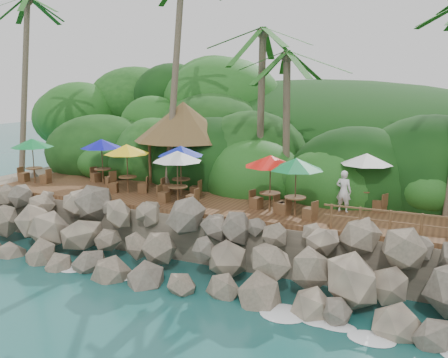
% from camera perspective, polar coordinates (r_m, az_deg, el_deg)
% --- Properties ---
extents(ground, '(140.00, 140.00, 0.00)m').
position_cam_1_polar(ground, '(19.62, -7.63, -12.92)').
color(ground, '#19514F').
rests_on(ground, ground).
extents(land_base, '(32.00, 25.20, 2.10)m').
position_cam_1_polar(land_base, '(33.25, 7.32, -0.95)').
color(land_base, gray).
rests_on(land_base, ground).
extents(jungle_hill, '(44.80, 28.00, 15.40)m').
position_cam_1_polar(jungle_hill, '(40.52, 10.53, -0.38)').
color(jungle_hill, '#143811').
rests_on(jungle_hill, ground).
extents(seawall, '(29.00, 4.00, 2.30)m').
position_cam_1_polar(seawall, '(20.78, -4.72, -8.04)').
color(seawall, gray).
rests_on(seawall, ground).
extents(terrace, '(26.00, 5.00, 0.20)m').
position_cam_1_polar(terrace, '(23.89, 0.00, -2.82)').
color(terrace, brown).
rests_on(terrace, land_base).
extents(jungle_foliage, '(44.00, 16.00, 12.00)m').
position_cam_1_polar(jungle_foliage, '(32.56, 6.73, -3.10)').
color(jungle_foliage, '#143811').
rests_on(jungle_foliage, ground).
extents(foam_line, '(25.20, 0.80, 0.06)m').
position_cam_1_polar(foam_line, '(19.84, -7.16, -12.53)').
color(foam_line, white).
rests_on(foam_line, ground).
extents(palms, '(31.97, 7.00, 12.80)m').
position_cam_1_polar(palms, '(25.60, 4.39, 19.68)').
color(palms, brown).
rests_on(palms, ground).
extents(palapa, '(5.60, 5.60, 4.60)m').
position_cam_1_polar(palapa, '(28.14, -4.72, 6.67)').
color(palapa, brown).
rests_on(palapa, ground).
extents(dining_clusters, '(25.94, 5.45, 2.54)m').
position_cam_1_polar(dining_clusters, '(22.91, 1.30, 2.20)').
color(dining_clusters, brown).
rests_on(dining_clusters, terrace).
extents(railing, '(6.10, 0.10, 1.00)m').
position_cam_1_polar(railing, '(19.37, 20.29, -4.71)').
color(railing, brown).
rests_on(railing, terrace).
extents(waiter, '(0.74, 0.55, 1.87)m').
position_cam_1_polar(waiter, '(22.38, 13.68, -1.38)').
color(waiter, white).
rests_on(waiter, terrace).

